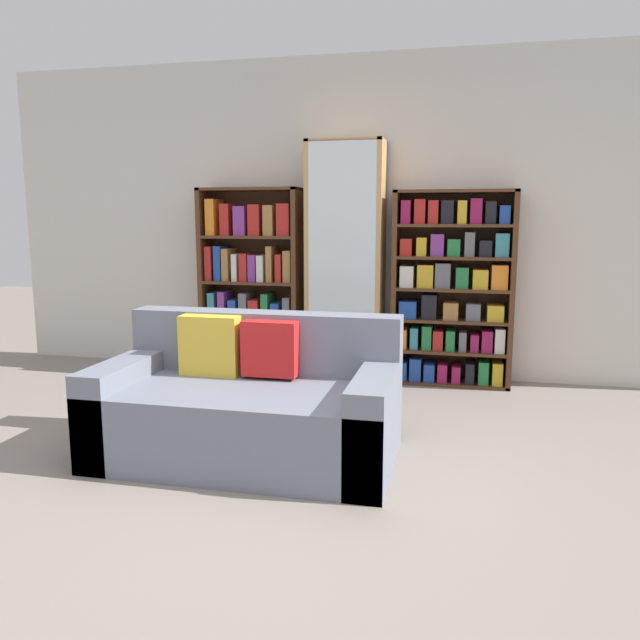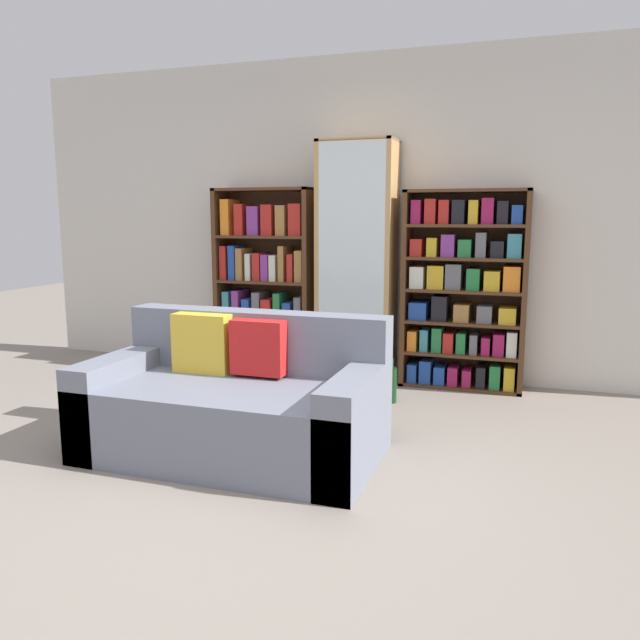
% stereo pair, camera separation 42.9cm
% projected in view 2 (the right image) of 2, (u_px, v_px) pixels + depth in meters
% --- Properties ---
extents(ground_plane, '(16.00, 16.00, 0.00)m').
position_uv_depth(ground_plane, '(235.00, 504.00, 3.00)').
color(ground_plane, gray).
extents(wall_back, '(6.53, 0.06, 2.70)m').
position_uv_depth(wall_back, '(374.00, 219.00, 5.31)').
color(wall_back, beige).
rests_on(wall_back, ground).
extents(couch, '(1.67, 0.89, 0.80)m').
position_uv_depth(couch, '(236.00, 405.00, 3.62)').
color(couch, slate).
rests_on(couch, ground).
extents(bookshelf_left, '(0.88, 0.32, 1.61)m').
position_uv_depth(bookshelf_left, '(266.00, 284.00, 5.51)').
color(bookshelf_left, '#4C2D19').
rests_on(bookshelf_left, ground).
extents(display_cabinet, '(0.63, 0.36, 1.98)m').
position_uv_depth(display_cabinet, '(357.00, 263.00, 5.19)').
color(display_cabinet, tan).
rests_on(display_cabinet, ground).
extents(bookshelf_right, '(0.96, 0.32, 1.58)m').
position_uv_depth(bookshelf_right, '(464.00, 292.00, 4.96)').
color(bookshelf_right, '#4C2D19').
rests_on(bookshelf_right, ground).
extents(wine_bottle, '(0.09, 0.09, 0.34)m').
position_uv_depth(wine_bottle, '(391.00, 384.00, 4.63)').
color(wine_bottle, '#143819').
rests_on(wine_bottle, ground).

